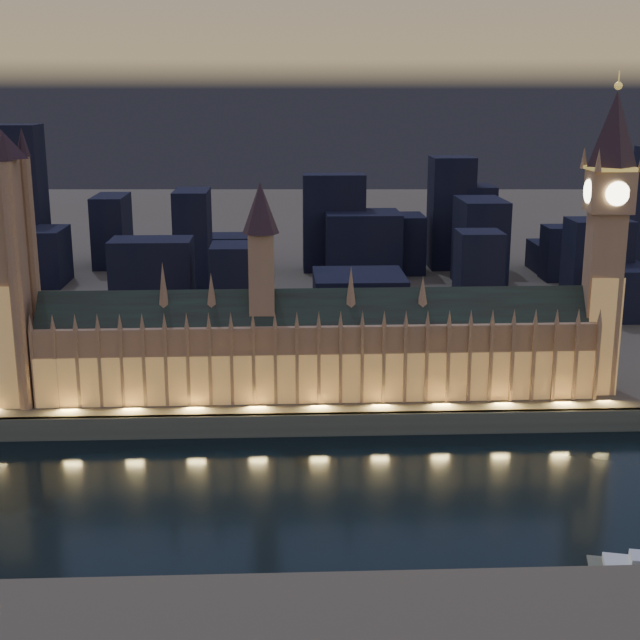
{
  "coord_description": "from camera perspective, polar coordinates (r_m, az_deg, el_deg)",
  "views": [
    {
      "loc": [
        -8.09,
        -249.42,
        117.16
      ],
      "look_at": [
        5.0,
        55.0,
        38.0
      ],
      "focal_mm": 50.0,
      "sensor_mm": 36.0,
      "label": 1
    }
  ],
  "objects": [
    {
      "name": "elizabeth_tower",
      "position": [
        335.29,
        17.93,
        6.18
      ],
      "size": [
        18.0,
        18.0,
        115.25
      ],
      "color": "#9C7458",
      "rests_on": "north_bank"
    },
    {
      "name": "city_backdrop",
      "position": [
        507.84,
        2.92,
        4.87
      ],
      "size": [
        490.02,
        215.63,
        88.78
      ],
      "color": "black",
      "rests_on": "north_bank"
    },
    {
      "name": "palace_of_westminster",
      "position": [
        324.35,
        -0.31,
        -1.69
      ],
      "size": [
        202.0,
        21.96,
        78.0
      ],
      "color": "#9C7458",
      "rests_on": "north_bank"
    },
    {
      "name": "ground_plane",
      "position": [
        275.68,
        -0.56,
        -10.59
      ],
      "size": [
        2000.0,
        2000.0,
        0.0
      ],
      "primitive_type": "plane",
      "color": "black",
      "rests_on": "ground"
    },
    {
      "name": "embankment_wall",
      "position": [
        311.79,
        -0.81,
        -6.72
      ],
      "size": [
        2000.0,
        2.5,
        8.0
      ],
      "primitive_type": "cube",
      "color": "#4D5343",
      "rests_on": "ground"
    },
    {
      "name": "north_bank",
      "position": [
        777.74,
        -1.85,
        6.19
      ],
      "size": [
        2000.0,
        960.0,
        8.0
      ],
      "primitive_type": "cube",
      "color": "#4F4837",
      "rests_on": "ground"
    }
  ]
}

